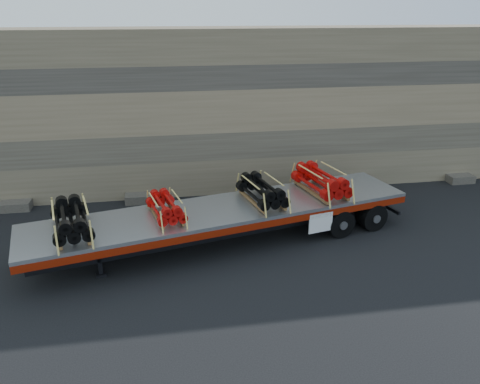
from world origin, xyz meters
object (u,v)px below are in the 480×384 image
Objects in this scene: bundle_front at (71,220)px; bundle_rear at (321,182)px; trailer at (225,225)px; bundle_midfront at (166,208)px; bundle_midrear at (262,192)px.

bundle_rear reaches higher than bundle_front.
trailer is 2.28m from bundle_midfront.
bundle_midrear reaches higher than trailer.
bundle_midrear is at bearing 0.00° from trailer.
bundle_midrear is (6.23, 1.44, -0.02)m from bundle_front.
bundle_rear is at bearing 0.00° from bundle_midfront.
bundle_rear reaches higher than bundle_midfront.
trailer is at bearing 0.00° from bundle_front.
bundle_front is at bearing 180.00° from bundle_midfront.
trailer is 1.77m from bundle_midrear.
bundle_front is 0.95× the size of bundle_rear.
bundle_rear is (5.72, 1.32, 0.09)m from bundle_midfront.
trailer is at bearing 0.00° from bundle_midfront.
bundle_midfront is at bearing -180.00° from trailer.
bundle_rear is at bearing 0.00° from bundle_midrear.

